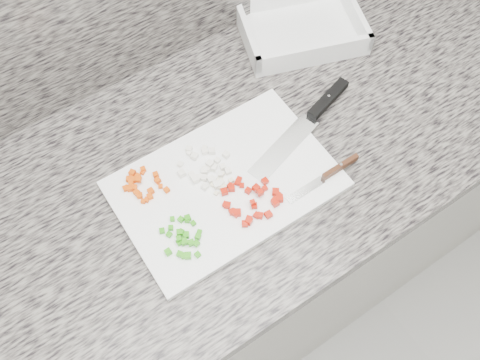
% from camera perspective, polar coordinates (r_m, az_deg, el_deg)
% --- Properties ---
extents(cabinet, '(3.92, 0.62, 0.86)m').
position_cam_1_polar(cabinet, '(1.48, -2.03, -7.69)').
color(cabinet, silver).
rests_on(cabinet, ground).
extents(countertop, '(3.96, 0.64, 0.04)m').
position_cam_1_polar(countertop, '(1.08, -2.78, 1.13)').
color(countertop, slate).
rests_on(countertop, cabinet).
extents(cutting_board, '(0.41, 0.28, 0.01)m').
position_cam_1_polar(cutting_board, '(1.03, -1.55, -0.47)').
color(cutting_board, white).
rests_on(cutting_board, countertop).
extents(carrot_pile, '(0.07, 0.08, 0.02)m').
position_cam_1_polar(carrot_pile, '(1.03, -10.51, -0.48)').
color(carrot_pile, '#D34704').
rests_on(carrot_pile, cutting_board).
extents(onion_pile, '(0.11, 0.11, 0.02)m').
position_cam_1_polar(onion_pile, '(1.03, -3.57, 1.19)').
color(onion_pile, white).
rests_on(onion_pile, cutting_board).
extents(green_pepper_pile, '(0.08, 0.10, 0.02)m').
position_cam_1_polar(green_pepper_pile, '(0.97, -6.08, -6.20)').
color(green_pepper_pile, '#28940D').
rests_on(green_pepper_pile, cutting_board).
extents(red_pepper_pile, '(0.11, 0.11, 0.02)m').
position_cam_1_polar(red_pepper_pile, '(0.99, 1.27, -2.26)').
color(red_pepper_pile, '#B01202').
rests_on(red_pepper_pile, cutting_board).
extents(garlic_pile, '(0.05, 0.04, 0.01)m').
position_cam_1_polar(garlic_pile, '(1.02, -2.01, -0.40)').
color(garlic_pile, beige).
rests_on(garlic_pile, cutting_board).
extents(chef_knife, '(0.30, 0.11, 0.02)m').
position_cam_1_polar(chef_knife, '(1.11, 7.84, 6.90)').
color(chef_knife, silver).
rests_on(chef_knife, cutting_board).
extents(paring_knife, '(0.17, 0.02, 0.02)m').
position_cam_1_polar(paring_knife, '(1.04, 9.74, 0.77)').
color(paring_knife, silver).
rests_on(paring_knife, cutting_board).
extents(tray, '(0.31, 0.27, 0.06)m').
position_cam_1_polar(tray, '(1.26, 6.54, 15.67)').
color(tray, white).
rests_on(tray, countertop).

